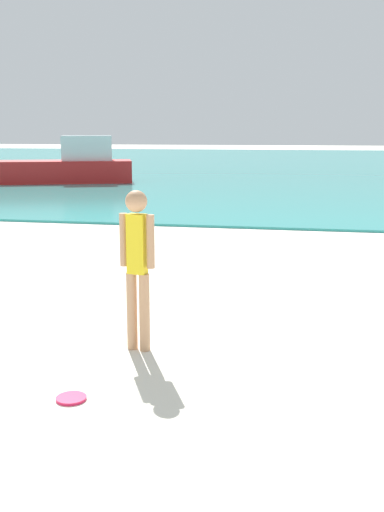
# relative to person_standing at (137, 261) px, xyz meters

# --- Properties ---
(water) EXTENTS (160.00, 60.00, 0.06)m
(water) POSITION_rel_person_standing_xyz_m (0.45, 38.22, -0.91)
(water) COLOR teal
(water) RESTS_ON ground
(person_standing) EXTENTS (0.38, 0.22, 1.66)m
(person_standing) POSITION_rel_person_standing_xyz_m (0.00, 0.00, 0.00)
(person_standing) COLOR tan
(person_standing) RESTS_ON ground
(frisbee) EXTENTS (0.26, 0.26, 0.03)m
(frisbee) POSITION_rel_person_standing_xyz_m (-0.22, -1.29, -0.93)
(frisbee) COLOR #E51E4C
(frisbee) RESTS_ON ground
(boat_near) EXTENTS (6.12, 3.70, 1.98)m
(boat_near) POSITION_rel_person_standing_xyz_m (-8.64, 19.12, -0.20)
(boat_near) COLOR red
(boat_near) RESTS_ON water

